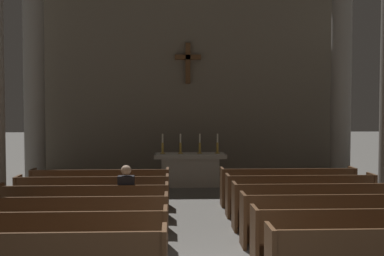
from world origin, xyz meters
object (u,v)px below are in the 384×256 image
object	(u,v)px
pew_right_row_2	(361,237)
candlestick_outer_left	(163,147)
candlestick_outer_right	(217,147)
altar	(190,169)
pew_left_row_4	(83,208)
pew_right_row_3	(335,219)
pew_left_row_2	(55,240)
pew_right_row_5	(300,195)
pew_right_row_4	(316,206)
pew_right_row_6	(288,186)
lone_worshipper	(127,196)
pew_left_row_6	(101,188)
column_left_third	(34,87)
pew_left_row_5	(93,197)
candlestick_inner_right	(200,147)
pew_left_row_3	(71,222)
candlestick_inner_left	(180,147)
column_right_third	(341,88)

from	to	relation	value
pew_right_row_2	candlestick_outer_left	world-z (taller)	candlestick_outer_left
candlestick_outer_right	altar	bearing A→B (deg)	-180.00
pew_left_row_4	pew_right_row_3	size ratio (longest dim) A/B	1.00
pew_left_row_2	altar	distance (m)	7.99
pew_right_row_5	candlestick_outer_left	distance (m)	5.31
pew_left_row_4	pew_right_row_4	size ratio (longest dim) A/B	1.00
pew_right_row_6	candlestick_outer_right	xyz separation A→B (m)	(-1.46, 3.05, 0.72)
altar	candlestick_outer_right	distance (m)	1.08
pew_left_row_4	lone_worshipper	size ratio (longest dim) A/B	2.53
pew_left_row_6	altar	xyz separation A→B (m)	(2.31, 3.05, 0.06)
column_left_third	candlestick_outer_left	distance (m)	4.40
pew_right_row_6	lone_worshipper	distance (m)	4.41
pew_left_row_5	pew_right_row_5	bearing A→B (deg)	0.00
pew_right_row_2	candlestick_inner_right	distance (m)	7.94
pew_left_row_3	candlestick_inner_left	world-z (taller)	candlestick_inner_left
pew_left_row_3	pew_right_row_6	size ratio (longest dim) A/B	1.00
pew_left_row_2	lone_worshipper	bearing A→B (deg)	70.17
pew_right_row_3	column_right_third	distance (m)	7.69
pew_left_row_2	pew_right_row_4	xyz separation A→B (m)	(4.63, 2.30, 0.00)
pew_left_row_2	pew_left_row_4	distance (m)	2.30
pew_right_row_3	column_left_third	size ratio (longest dim) A/B	0.53
pew_right_row_2	candlestick_outer_right	xyz separation A→B (m)	(-1.46, 7.65, 0.72)
candlestick_inner_left	pew_right_row_4	bearing A→B (deg)	-63.98
pew_left_row_6	column_right_third	xyz separation A→B (m)	(7.14, 3.34, 2.59)
pew_left_row_4	pew_right_row_2	distance (m)	5.16
pew_right_row_4	column_right_third	size ratio (longest dim) A/B	0.53
candlestick_outer_left	lone_worshipper	xyz separation A→B (m)	(-0.62, -5.31, -0.51)
pew_left_row_6	pew_right_row_2	distance (m)	6.52
pew_left_row_5	candlestick_inner_right	world-z (taller)	candlestick_inner_right
pew_left_row_5	pew_left_row_6	size ratio (longest dim) A/B	1.00
pew_left_row_4	column_right_third	bearing A→B (deg)	38.33
column_left_third	lone_worshipper	distance (m)	6.95
pew_right_row_3	candlestick_outer_right	xyz separation A→B (m)	(-1.46, 6.50, 0.72)
pew_left_row_2	pew_right_row_4	bearing A→B (deg)	26.42
pew_left_row_5	candlestick_outer_left	world-z (taller)	candlestick_outer_left
pew_left_row_4	pew_right_row_6	distance (m)	5.16
altar	candlestick_outer_left	bearing A→B (deg)	180.00
pew_right_row_4	column_left_third	world-z (taller)	column_left_third
pew_left_row_6	candlestick_outer_left	bearing A→B (deg)	64.41
pew_left_row_5	pew_right_row_6	xyz separation A→B (m)	(4.63, 1.15, 0.00)
candlestick_inner_left	lone_worshipper	bearing A→B (deg)	-102.42
column_left_third	pew_right_row_3	bearing A→B (deg)	-43.58
candlestick_inner_left	pew_left_row_4	bearing A→B (deg)	-110.61
pew_right_row_3	candlestick_outer_left	xyz separation A→B (m)	(-3.16, 6.50, 0.72)
pew_right_row_3	column_right_third	size ratio (longest dim) A/B	0.53
candlestick_outer_left	candlestick_inner_left	xyz separation A→B (m)	(0.55, 0.00, 0.00)
pew_left_row_2	pew_left_row_5	xyz separation A→B (m)	(0.00, 3.45, 0.00)
pew_right_row_3	lone_worshipper	xyz separation A→B (m)	(-3.78, 1.19, 0.22)
pew_left_row_3	pew_right_row_2	world-z (taller)	same
pew_left_row_5	candlestick_inner_left	size ratio (longest dim) A/B	5.44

